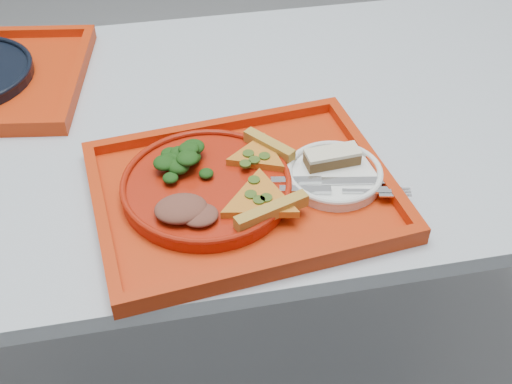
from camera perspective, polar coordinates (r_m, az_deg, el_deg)
ground at (r=1.71m, az=-3.31°, el=-14.64°), size 10.00×10.00×0.00m
table at (r=1.20m, az=-4.57°, el=3.36°), size 1.60×0.80×0.75m
tray_main at (r=0.99m, az=-1.15°, el=-0.22°), size 0.49×0.40×0.01m
dinner_plate at (r=0.98m, az=-4.42°, el=0.40°), size 0.26×0.26×0.02m
side_plate at (r=1.01m, az=6.95°, el=1.39°), size 0.15×0.15×0.01m
pizza_slice_a at (r=0.94m, az=0.35°, el=-0.51°), size 0.15×0.16×0.02m
pizza_slice_b at (r=1.02m, az=0.20°, el=3.45°), size 0.14×0.14×0.02m
salad_heap at (r=1.00m, az=-6.73°, el=3.02°), size 0.08×0.07×0.04m
meat_portion at (r=0.92m, az=-6.69°, el=-1.47°), size 0.08×0.06×0.02m
dessert_bar at (r=1.02m, az=6.79°, el=3.11°), size 0.09×0.04×0.02m
knife at (r=0.99m, az=6.70°, el=1.04°), size 0.18×0.05×0.01m
fork at (r=0.97m, az=7.56°, el=0.14°), size 0.19×0.06×0.01m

